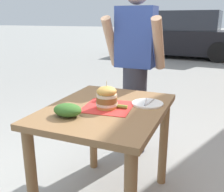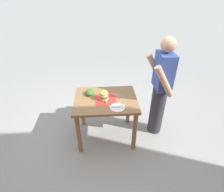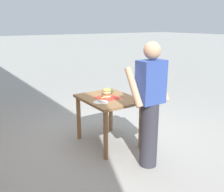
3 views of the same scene
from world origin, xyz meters
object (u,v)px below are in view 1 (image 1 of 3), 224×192
at_px(pickle_spear, 122,106).
at_px(parked_car_mid_block, 184,37).
at_px(side_salad, 68,110).
at_px(sandwich, 107,97).
at_px(side_plate_with_forks, 147,103).
at_px(diner_across_table, 135,68).
at_px(patio_table, 106,127).

xyz_separation_m(pickle_spear, parked_car_mid_block, (-0.73, 8.30, -0.07)).
bearing_deg(pickle_spear, parked_car_mid_block, 95.06).
distance_m(side_salad, parked_car_mid_block, 8.57).
distance_m(sandwich, side_plate_with_forks, 0.30).
bearing_deg(parked_car_mid_block, side_plate_with_forks, -83.92).
height_order(pickle_spear, diner_across_table, diner_across_table).
bearing_deg(pickle_spear, sandwich, -161.43).
bearing_deg(sandwich, pickle_spear, 18.57).
relative_size(side_salad, parked_car_mid_block, 0.04).
bearing_deg(diner_across_table, patio_table, -84.83).
distance_m(patio_table, pickle_spear, 0.20).
xyz_separation_m(patio_table, pickle_spear, (0.11, 0.01, 0.16)).
distance_m(patio_table, side_salad, 0.34).
height_order(side_plate_with_forks, side_salad, side_salad).
relative_size(pickle_spear, side_plate_with_forks, 0.34).
height_order(patio_table, pickle_spear, pickle_spear).
relative_size(pickle_spear, side_salad, 0.41).
xyz_separation_m(pickle_spear, side_salad, (-0.26, -0.25, 0.02)).
bearing_deg(diner_across_table, sandwich, -84.07).
relative_size(side_salad, diner_across_table, 0.11).
xyz_separation_m(sandwich, parked_car_mid_block, (-0.64, 8.33, -0.13)).
xyz_separation_m(pickle_spear, diner_across_table, (-0.19, 0.87, 0.09)).
distance_m(sandwich, side_salad, 0.28).
height_order(patio_table, side_plate_with_forks, side_plate_with_forks).
relative_size(patio_table, side_plate_with_forks, 4.42).
xyz_separation_m(side_plate_with_forks, side_salad, (-0.39, -0.41, 0.03)).
xyz_separation_m(sandwich, side_plate_with_forks, (0.23, 0.19, -0.07)).
bearing_deg(patio_table, pickle_spear, 2.98).
relative_size(patio_table, pickle_spear, 13.03).
height_order(sandwich, parked_car_mid_block, parked_car_mid_block).
distance_m(diner_across_table, parked_car_mid_block, 7.45).
bearing_deg(parked_car_mid_block, side_salad, -86.82).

